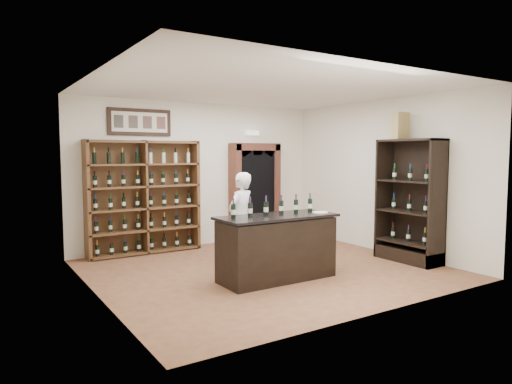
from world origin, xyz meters
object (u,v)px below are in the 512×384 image
counter_bottle_0 (233,211)px  wine_shelf (144,197)px  tasting_counter (277,248)px  shopkeeper (241,218)px  side_cabinet (410,220)px  wine_crate (401,126)px

counter_bottle_0 → wine_shelf: bearing=97.6°
tasting_counter → shopkeeper: size_ratio=1.16×
wine_shelf → counter_bottle_0: bearing=-82.4°
tasting_counter → side_cabinet: 2.75m
counter_bottle_0 → shopkeeper: (0.77, 1.09, -0.30)m
tasting_counter → side_cabinet: bearing=-6.3°
counter_bottle_0 → wine_crate: bearing=-2.9°
wine_crate → tasting_counter: bearing=174.6°
side_cabinet → shopkeeper: (-2.67, 1.47, 0.06)m
shopkeeper → wine_crate: size_ratio=3.34×
counter_bottle_0 → side_cabinet: bearing=-6.4°
wine_shelf → wine_crate: bearing=-38.7°
tasting_counter → wine_crate: wine_crate is taller
side_cabinet → wine_shelf: bearing=139.8°
tasting_counter → counter_bottle_0: 0.95m
counter_bottle_0 → side_cabinet: side_cabinet is taller
wine_shelf → wine_crate: 5.01m
wine_crate → wine_shelf: bearing=137.6°
shopkeeper → side_cabinet: bearing=127.1°
counter_bottle_0 → wine_crate: 3.64m
wine_crate → shopkeeper: bearing=150.7°
wine_shelf → wine_crate: (3.76, -3.02, 1.34)m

